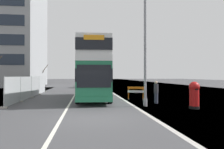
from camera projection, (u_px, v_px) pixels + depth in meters
name	position (u px, v px, depth m)	size (l,w,h in m)	color
ground	(105.00, 118.00, 10.59)	(140.00, 280.00, 0.10)	#424244
double_decker_bus	(94.00, 70.00, 19.18)	(3.06, 10.74, 4.97)	#1E6B47
lamppost_foreground	(145.00, 53.00, 14.56)	(0.29, 0.70, 7.77)	gray
red_pillar_postbox	(194.00, 94.00, 13.38)	(0.67, 0.67, 1.73)	black
roadworks_barrier	(136.00, 92.00, 18.54)	(1.48, 0.69, 1.14)	orange
construction_site_fence	(31.00, 87.00, 20.22)	(0.44, 13.80, 2.08)	#A8AAAD
car_oncoming_near	(87.00, 82.00, 37.71)	(1.97, 4.33, 2.24)	silver
car_receding_mid	(88.00, 81.00, 44.06)	(2.07, 4.56, 2.04)	black
bare_tree_far_verge_mid	(42.00, 74.00, 47.74)	(2.17, 3.20, 4.89)	#4C3D2D
pedestrian_at_kerb	(156.00, 92.00, 15.97)	(0.34, 0.34, 1.71)	#2D3342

